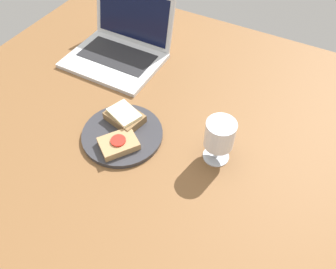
% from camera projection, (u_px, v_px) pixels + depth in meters
% --- Properties ---
extents(wooden_table, '(1.40, 1.40, 0.03)m').
position_uv_depth(wooden_table, '(138.00, 140.00, 0.97)').
color(wooden_table, brown).
rests_on(wooden_table, ground).
extents(plate, '(0.24, 0.24, 0.01)m').
position_uv_depth(plate, '(122.00, 134.00, 0.95)').
color(plate, '#333338').
rests_on(plate, wooden_table).
extents(sandwich_with_cheese, '(0.12, 0.10, 0.03)m').
position_uv_depth(sandwich_with_cheese, '(125.00, 116.00, 0.97)').
color(sandwich_with_cheese, brown).
rests_on(sandwich_with_cheese, plate).
extents(sandwich_with_tomato, '(0.12, 0.13, 0.03)m').
position_uv_depth(sandwich_with_tomato, '(119.00, 143.00, 0.91)').
color(sandwich_with_tomato, '#A88456').
rests_on(sandwich_with_tomato, plate).
extents(wine_glass, '(0.08, 0.08, 0.14)m').
position_uv_depth(wine_glass, '(219.00, 136.00, 0.84)').
color(wine_glass, white).
rests_on(wine_glass, wooden_table).
extents(laptop, '(0.33, 0.30, 0.21)m').
position_uv_depth(laptop, '(120.00, 46.00, 1.18)').
color(laptop, silver).
rests_on(laptop, wooden_table).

